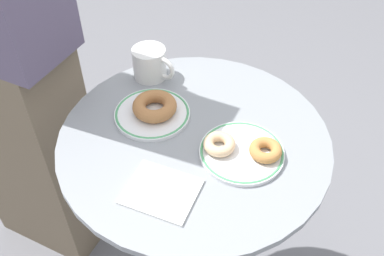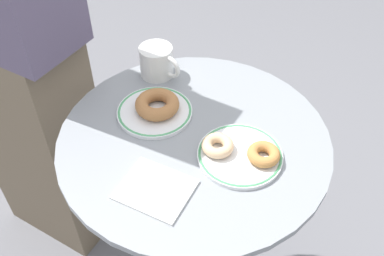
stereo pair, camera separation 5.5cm
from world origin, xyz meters
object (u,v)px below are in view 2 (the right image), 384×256
plate_left (155,112)px  donut_glazed (218,145)px  cafe_table (194,196)px  donut_old_fashioned (264,154)px  coffee_mug (157,62)px  donut_cinnamon (157,104)px  paper_napkin (155,189)px  plate_right (240,155)px  person_figure (7,44)px

plate_left → donut_glazed: bearing=-22.7°
cafe_table → donut_glazed: (0.07, -0.03, 0.26)m
donut_old_fashioned → donut_glazed: (-0.10, -0.01, 0.00)m
cafe_table → coffee_mug: 0.38m
donut_cinnamon → paper_napkin: (0.09, -0.23, -0.03)m
donut_old_fashioned → paper_napkin: (-0.20, -0.15, -0.02)m
cafe_table → donut_cinnamon: donut_cinnamon is taller
plate_right → donut_cinnamon: 0.25m
cafe_table → donut_glazed: donut_glazed is taller
plate_left → person_figure: (-0.47, 0.07, 0.05)m
cafe_table → coffee_mug: (-0.17, 0.20, 0.28)m
cafe_table → donut_glazed: 0.27m
donut_glazed → paper_napkin: donut_glazed is taller
donut_old_fashioned → paper_napkin: 0.25m
paper_napkin → donut_glazed: bearing=57.1°
paper_napkin → donut_old_fashioned: bearing=37.6°
plate_left → cafe_table: bearing=-20.9°
paper_napkin → plate_left: bearing=112.5°
cafe_table → donut_cinnamon: size_ratio=6.94×
donut_old_fashioned → donut_glazed: same height
donut_glazed → donut_old_fashioned: bearing=3.9°
donut_old_fashioned → person_figure: 0.77m
plate_left → donut_glazed: (0.19, -0.08, 0.02)m
plate_left → donut_cinnamon: 0.02m
cafe_table → paper_napkin: 0.30m
cafe_table → paper_napkin: bearing=-98.5°
plate_left → plate_right: same height
coffee_mug → person_figure: person_figure is taller
plate_right → plate_left: bearing=162.8°
donut_old_fashioned → paper_napkin: bearing=-142.4°
donut_old_fashioned → paper_napkin: size_ratio=0.50×
paper_napkin → cafe_table: bearing=81.5°
donut_cinnamon → coffee_mug: coffee_mug is taller
cafe_table → paper_napkin: (-0.03, -0.18, 0.24)m
cafe_table → paper_napkin: size_ratio=5.15×
donut_old_fashioned → donut_cinnamon: bearing=165.1°
donut_cinnamon → paper_napkin: donut_cinnamon is taller
plate_right → paper_napkin: bearing=-134.3°
paper_napkin → coffee_mug: 0.41m
donut_old_fashioned → person_figure: bearing=169.3°
plate_left → coffee_mug: 0.17m
plate_right → donut_old_fashioned: (0.05, 0.00, 0.02)m
plate_right → coffee_mug: 0.37m
person_figure → donut_cinnamon: bearing=-8.1°
plate_right → coffee_mug: (-0.29, 0.23, 0.04)m
plate_left → donut_old_fashioned: donut_old_fashioned is taller
donut_cinnamon → donut_glazed: bearing=-24.6°
plate_left → donut_cinnamon: size_ratio=1.72×
donut_cinnamon → coffee_mug: size_ratio=0.88×
plate_right → donut_glazed: bearing=-175.3°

